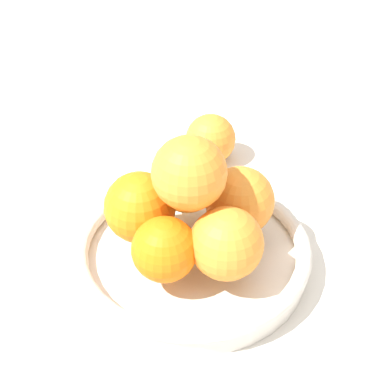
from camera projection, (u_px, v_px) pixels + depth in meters
name	position (u px, v px, depth m)	size (l,w,h in m)	color
ground_plane	(192.00, 266.00, 0.78)	(4.00, 4.00, 0.00)	silver
fruit_bowl	(192.00, 254.00, 0.77)	(0.28, 0.28, 0.04)	silver
orange_pile	(192.00, 203.00, 0.72)	(0.19, 0.20, 0.15)	orange
stray_orange	(211.00, 139.00, 0.94)	(0.07, 0.07, 0.07)	orange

